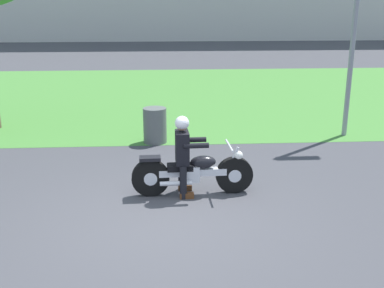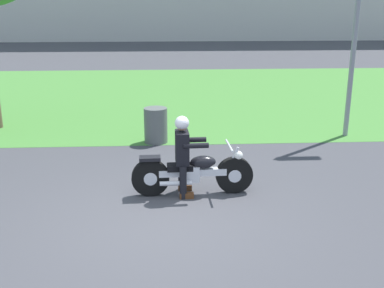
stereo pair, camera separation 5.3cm
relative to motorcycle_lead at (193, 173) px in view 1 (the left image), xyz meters
name	(u,v)px [view 1 (the left image)]	position (x,y,z in m)	size (l,w,h in m)	color
ground	(166,221)	(-0.49, -1.04, -0.39)	(120.00, 120.00, 0.00)	#424247
grass_verge	(163,95)	(-0.49, 8.87, -0.39)	(60.00, 12.00, 0.01)	#478438
motorcycle_lead	(193,173)	(0.00, 0.00, 0.00)	(2.11, 0.66, 0.88)	black
rider_lead	(183,149)	(-0.17, 0.00, 0.43)	(0.56, 0.48, 1.40)	black
trash_can	(155,125)	(-0.69, 3.13, 0.02)	(0.54, 0.54, 0.83)	#595E5B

